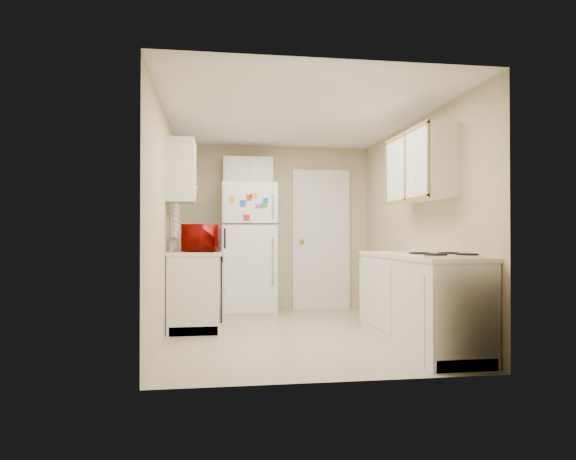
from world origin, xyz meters
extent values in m
plane|color=#BEB39C|center=(0.00, 0.00, 0.00)|extent=(3.80, 3.80, 0.00)
plane|color=white|center=(0.00, 0.00, 2.40)|extent=(3.80, 3.80, 0.00)
plane|color=#BEAF8E|center=(-1.40, 0.00, 1.20)|extent=(3.80, 3.80, 0.00)
plane|color=#BEAF8E|center=(1.40, 0.00, 1.20)|extent=(3.80, 3.80, 0.00)
plane|color=#BEAF8E|center=(0.00, 1.90, 1.20)|extent=(2.80, 2.80, 0.00)
plane|color=#BEAF8E|center=(0.00, -1.90, 1.20)|extent=(2.80, 2.80, 0.00)
cube|color=silver|center=(-1.10, 0.90, 0.45)|extent=(0.60, 1.80, 0.90)
cube|color=black|center=(-0.81, 0.30, 0.49)|extent=(0.03, 0.58, 0.72)
cube|color=gray|center=(-1.10, 1.05, 0.86)|extent=(0.54, 0.74, 0.16)
imported|color=#780400|center=(-1.01, 0.28, 1.05)|extent=(0.59, 0.38, 0.37)
imported|color=beige|center=(-1.11, 1.60, 1.00)|extent=(0.10, 0.10, 0.21)
cube|color=silver|center=(-1.36, 1.05, 1.60)|extent=(0.10, 0.98, 1.08)
cube|color=silver|center=(-1.25, 0.22, 1.80)|extent=(0.30, 0.45, 0.70)
cube|color=silver|center=(-0.40, 1.57, 0.90)|extent=(0.75, 0.73, 1.80)
cube|color=silver|center=(-0.40, 1.75, 2.00)|extent=(0.70, 0.30, 0.40)
cube|color=silver|center=(0.70, 1.86, 1.02)|extent=(0.86, 0.06, 2.08)
cube|color=silver|center=(1.10, -0.80, 0.45)|extent=(0.60, 2.00, 0.90)
cube|color=silver|center=(1.10, -1.35, 0.39)|extent=(0.59, 0.69, 0.77)
cube|color=silver|center=(1.25, -0.50, 1.80)|extent=(0.30, 1.20, 0.70)
camera|label=1|loc=(-0.90, -5.60, 1.08)|focal=32.00mm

